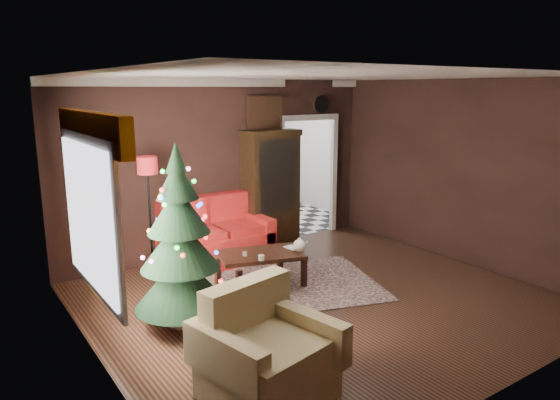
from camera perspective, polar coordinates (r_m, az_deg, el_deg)
floor at (r=6.71m, az=4.43°, el=-11.01°), size 5.50×5.50×0.00m
ceiling at (r=6.17m, az=4.88°, el=13.63°), size 5.50×5.50×0.00m
wall_back at (r=8.35m, az=-6.24°, el=3.61°), size 5.50×0.00×5.50m
wall_front at (r=4.68m, az=24.33°, el=-4.34°), size 5.50×0.00×5.50m
wall_left at (r=5.07m, az=-20.31°, el=-2.79°), size 0.00×5.50×5.50m
wall_right at (r=8.28m, az=19.62°, el=2.89°), size 0.00×5.50×5.50m
doorway at (r=9.32m, az=3.05°, el=2.40°), size 1.10×0.10×2.10m
left_window at (r=5.26m, az=-20.48°, el=-1.72°), size 0.05×1.60×1.40m
valance at (r=5.15m, az=-20.30°, el=7.28°), size 0.12×2.10×0.35m
kitchen_floor at (r=10.74m, az=-1.88°, el=-1.98°), size 3.00×3.00×0.00m
kitchen_window at (r=11.70m, az=-5.81°, el=7.59°), size 0.70×0.06×0.70m
rug at (r=7.13m, az=0.44°, el=-9.48°), size 2.97×2.54×0.01m
loveseat at (r=7.97m, az=-7.08°, el=-3.46°), size 1.70×0.90×1.00m
curio_cabinet at (r=8.61m, az=-1.04°, el=0.91°), size 0.90×0.45×1.90m
floor_lamp at (r=7.44m, az=-14.24°, el=-2.25°), size 0.36×0.36×1.82m
christmas_tree at (r=5.69m, az=-11.13°, el=-4.29°), size 1.32×1.32×1.98m
armchair at (r=4.60m, az=-1.41°, el=-16.19°), size 1.17×1.17×1.01m
coffee_table at (r=6.96m, az=-2.11°, el=-7.81°), size 1.25×0.96×0.50m
teapot at (r=6.88m, az=2.16°, el=-5.06°), size 0.22×0.22×0.19m
cup_a at (r=6.75m, az=-3.95°, el=-6.00°), size 0.08×0.08×0.05m
cup_b at (r=6.57m, az=-2.10°, el=-6.44°), size 0.09×0.09×0.07m
book at (r=6.97m, az=0.88°, el=-4.69°), size 0.16×0.03×0.21m
wall_clock at (r=9.30m, az=4.58°, el=10.60°), size 0.32×0.32×0.06m
painting at (r=8.61m, az=-1.77°, el=9.63°), size 0.62×0.05×0.52m
kitchen_counter at (r=11.65m, az=-5.08°, el=1.37°), size 1.80×0.60×0.90m
kitchen_table at (r=10.25m, az=-2.41°, el=-0.53°), size 0.70×0.70×0.75m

